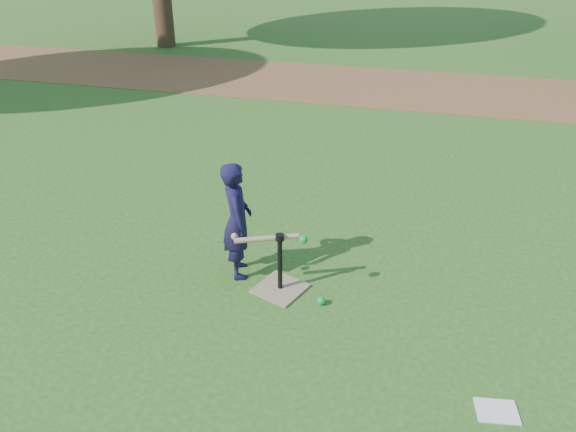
# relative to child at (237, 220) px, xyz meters

# --- Properties ---
(ground) EXTENTS (80.00, 80.00, 0.00)m
(ground) POSITION_rel_child_xyz_m (0.60, -0.34, -0.60)
(ground) COLOR #285116
(ground) RESTS_ON ground
(dirt_strip) EXTENTS (24.00, 3.00, 0.01)m
(dirt_strip) POSITION_rel_child_xyz_m (0.60, 7.16, -0.59)
(dirt_strip) COLOR brown
(dirt_strip) RESTS_ON ground
(child) EXTENTS (0.44, 0.51, 1.20)m
(child) POSITION_rel_child_xyz_m (0.00, 0.00, 0.00)
(child) COLOR black
(child) RESTS_ON ground
(wiffle_ball_ground) EXTENTS (0.08, 0.08, 0.08)m
(wiffle_ball_ground) POSITION_rel_child_xyz_m (0.91, -0.31, -0.56)
(wiffle_ball_ground) COLOR #0D9835
(wiffle_ball_ground) RESTS_ON ground
(clipboard) EXTENTS (0.33, 0.27, 0.01)m
(clipboard) POSITION_rel_child_xyz_m (2.41, -1.23, -0.59)
(clipboard) COLOR white
(clipboard) RESTS_ON ground
(batting_tee) EXTENTS (0.55, 0.55, 0.61)m
(batting_tee) POSITION_rel_child_xyz_m (0.48, -0.18, -0.49)
(batting_tee) COLOR #8E785A
(batting_tee) RESTS_ON ground
(swing_action) EXTENTS (0.72, 0.29, 0.12)m
(swing_action) POSITION_rel_child_xyz_m (0.40, -0.21, -0.02)
(swing_action) COLOR tan
(swing_action) RESTS_ON ground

